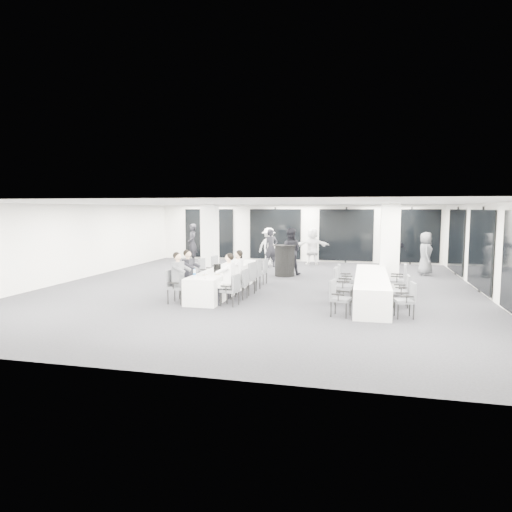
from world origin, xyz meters
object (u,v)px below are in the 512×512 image
Objects in this scene: standing_guest_g at (192,241)px; standing_guest_c at (269,244)px; chair_side_left_near at (338,296)px; standing_guest_f at (312,244)px; chair_main_right_mid at (248,276)px; standing_guest_d at (395,248)px; standing_guest_e at (426,251)px; chair_main_left_second at (185,280)px; chair_main_right_near at (232,288)px; cocktail_table at (285,260)px; chair_main_right_far at (262,270)px; banquet_table_side at (371,288)px; chair_main_right_fourth at (254,272)px; standing_guest_h at (392,259)px; chair_main_left_fourth at (206,271)px; chair_main_left_mid at (197,276)px; standing_guest_a at (271,246)px; standing_guest_b at (290,248)px; chair_side_right_mid at (403,289)px; chair_side_left_far at (343,277)px; banquet_table_main at (226,280)px; chair_main_left_far at (218,267)px; chair_side_right_far at (400,278)px; chair_side_right_near at (408,298)px; ice_bucket_near at (217,268)px; chair_main_left_near at (175,284)px; chair_main_right_second at (241,282)px; chair_side_left_mid at (341,283)px; ice_bucket_far at (239,259)px.

standing_guest_c is at bearing 56.13° from standing_guest_g.
standing_guest_f is at bearing -157.47° from chair_side_left_near.
standing_guest_d is at bearing -21.71° from chair_main_right_mid.
standing_guest_g is (-10.49, 1.74, 0.10)m from standing_guest_e.
chair_main_left_second is at bearing -92.32° from chair_side_left_near.
chair_main_left_second is 1.12× the size of chair_main_right_near.
cocktail_table is at bearing 29.27° from standing_guest_d.
chair_main_right_far is (1.66, 2.99, -0.05)m from chair_main_left_second.
chair_main_right_fourth reaches higher than banquet_table_side.
chair_main_right_mid is at bearing 177.67° from banquet_table_side.
banquet_table_side is 3.63m from standing_guest_h.
chair_main_left_fourth is 8.85m from standing_guest_e.
chair_main_left_mid is 6.69m from standing_guest_a.
chair_side_right_mid is at bearing 123.95° from standing_guest_b.
chair_main_left_second is at bearing 91.10° from chair_side_right_mid.
chair_main_left_mid is 5.03m from standing_guest_b.
standing_guest_g is (-7.53, 6.59, 0.55)m from chair_side_left_far.
chair_main_left_far is at bearing 115.27° from banquet_table_main.
standing_guest_b is at bearing 123.82° from banquet_table_side.
chair_main_right_mid is 4.57m from chair_side_right_far.
chair_main_right_fourth is (-3.67, 0.98, 0.20)m from banquet_table_side.
chair_side_left_near is at bearing -104.86° from standing_guest_a.
chair_side_left_near is at bearing -34.80° from banquet_table_main.
chair_main_left_second is 0.50× the size of standing_guest_a.
chair_side_right_near is at bearing 64.66° from chair_main_left_far.
chair_main_left_mid is 6.48m from chair_side_right_near.
chair_side_left_far is at bearing 19.80° from ice_bucket_near.
standing_guest_c is (0.75, 9.12, 0.44)m from chair_main_left_near.
chair_main_left_second is at bearing 141.27° from chair_main_right_fourth.
chair_side_right_mid is 4.12m from standing_guest_h.
chair_main_left_second is 0.99× the size of chair_main_left_fourth.
standing_guest_f reaches higher than standing_guest_c.
chair_main_right_second is at bearing -173.75° from chair_main_right_far.
chair_main_right_far is 3.90m from chair_side_left_mid.
standing_guest_a is 6.52m from standing_guest_e.
standing_guest_c reaches higher than ice_bucket_far.
standing_guest_a is 4.83m from ice_bucket_far.
chair_side_right_mid is at bearing 146.01° from standing_guest_c.
chair_side_right_far is at bearing 91.20° from chair_main_left_fourth.
chair_main_left_near is 1.01× the size of chair_main_left_far.
standing_guest_g reaches higher than chair_main_right_second.
banquet_table_main is at bearing 77.02° from chair_side_right_mid.
standing_guest_d is at bearing 155.81° from chair_side_left_far.
chair_main_right_near is 5.11m from chair_side_right_far.
ice_bucket_near is at bearing 33.99° from chair_main_left_fourth.
chair_main_right_second is 0.51× the size of standing_guest_h.
cocktail_table is 1.40× the size of chair_side_right_near.
chair_main_left_fourth is 1.71m from ice_bucket_near.
chair_main_left_far is at bearing 35.14° from chair_main_right_second.
chair_main_right_fourth is at bearing -97.56° from cocktail_table.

